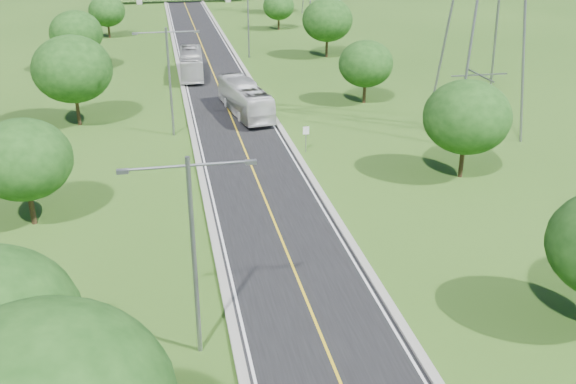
{
  "coord_description": "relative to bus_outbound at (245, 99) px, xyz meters",
  "views": [
    {
      "loc": [
        -6.86,
        -13.62,
        19.53
      ],
      "look_at": [
        0.59,
        23.1,
        3.0
      ],
      "focal_mm": 40.0,
      "sensor_mm": 36.0,
      "label": 1
    }
  ],
  "objects": [
    {
      "name": "tree_rd",
      "position": [
        15.43,
        25.81,
        3.55
      ],
      "size": [
        7.14,
        7.14,
        8.3
      ],
      "color": "black",
      "rests_on": "ground"
    },
    {
      "name": "curb_left",
      "position": [
        -5.82,
        15.81,
        -1.6
      ],
      "size": [
        0.5,
        150.0,
        0.22
      ],
      "primitive_type": "cube",
      "color": "gray",
      "rests_on": "ground"
    },
    {
      "name": "tree_lb",
      "position": [
        -17.57,
        -22.19,
        2.93
      ],
      "size": [
        6.3,
        6.3,
        7.33
      ],
      "color": "black",
      "rests_on": "ground"
    },
    {
      "name": "tree_le",
      "position": [
        -16.07,
        47.81,
        2.62
      ],
      "size": [
        5.88,
        5.88,
        6.84
      ],
      "color": "black",
      "rests_on": "ground"
    },
    {
      "name": "ground",
      "position": [
        -1.57,
        9.81,
        -1.71
      ],
      "size": [
        260.0,
        260.0,
        0.0
      ],
      "primitive_type": "plane",
      "color": "#294A15",
      "rests_on": "ground"
    },
    {
      "name": "streetlight_mid_left",
      "position": [
        -7.57,
        -5.19,
        4.23
      ],
      "size": [
        5.9,
        0.25,
        10.0
      ],
      "color": "slate",
      "rests_on": "ground"
    },
    {
      "name": "tree_rb",
      "position": [
        14.43,
        -20.19,
        3.24
      ],
      "size": [
        6.72,
        6.72,
        7.82
      ],
      "color": "black",
      "rests_on": "ground"
    },
    {
      "name": "tree_rc",
      "position": [
        13.43,
        1.81,
        2.62
      ],
      "size": [
        5.88,
        5.88,
        6.84
      ],
      "color": "black",
      "rests_on": "ground"
    },
    {
      "name": "curb_right",
      "position": [
        2.68,
        15.81,
        -1.6
      ],
      "size": [
        0.5,
        150.0,
        0.22
      ],
      "primitive_type": "cube",
      "color": "gray",
      "rests_on": "ground"
    },
    {
      "name": "tree_re",
      "position": [
        12.93,
        49.81,
        2.31
      ],
      "size": [
        5.46,
        5.46,
        6.35
      ],
      "color": "black",
      "rests_on": "ground"
    },
    {
      "name": "tree_ld",
      "position": [
        -18.57,
        23.81,
        3.24
      ],
      "size": [
        6.72,
        6.72,
        7.82
      ],
      "color": "black",
      "rests_on": "ground"
    },
    {
      "name": "bus_outbound",
      "position": [
        0.0,
        0.0,
        0.0
      ],
      "size": [
        4.43,
        12.13,
        3.3
      ],
      "primitive_type": "imported",
      "rotation": [
        0.0,
        0.0,
        3.28
      ],
      "color": "silver",
      "rests_on": "road"
    },
    {
      "name": "bus_inbound",
      "position": [
        -4.36,
        17.94,
        -0.04
      ],
      "size": [
        3.27,
        11.66,
        3.21
      ],
      "primitive_type": "imported",
      "rotation": [
        0.0,
        0.0,
        -0.05
      ],
      "color": "beige",
      "rests_on": "road"
    },
    {
      "name": "tree_lc",
      "position": [
        -16.57,
        -0.19,
        3.86
      ],
      "size": [
        7.56,
        7.56,
        8.79
      ],
      "color": "black",
      "rests_on": "ground"
    },
    {
      "name": "road",
      "position": [
        -1.57,
        15.81,
        -1.68
      ],
      "size": [
        8.0,
        150.0,
        0.06
      ],
      "primitive_type": "cube",
      "color": "black",
      "rests_on": "ground"
    },
    {
      "name": "streetlight_far_right",
      "position": [
        4.43,
        27.81,
        4.23
      ],
      "size": [
        5.9,
        0.25,
        10.0
      ],
      "color": "slate",
      "rests_on": "ground"
    },
    {
      "name": "streetlight_near_left",
      "position": [
        -7.57,
        -38.19,
        4.23
      ],
      "size": [
        5.9,
        0.25,
        10.0
      ],
      "color": "slate",
      "rests_on": "ground"
    },
    {
      "name": "speed_limit_sign",
      "position": [
        3.63,
        -12.2,
        -0.11
      ],
      "size": [
        0.55,
        0.09,
        2.4
      ],
      "color": "slate",
      "rests_on": "ground"
    }
  ]
}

